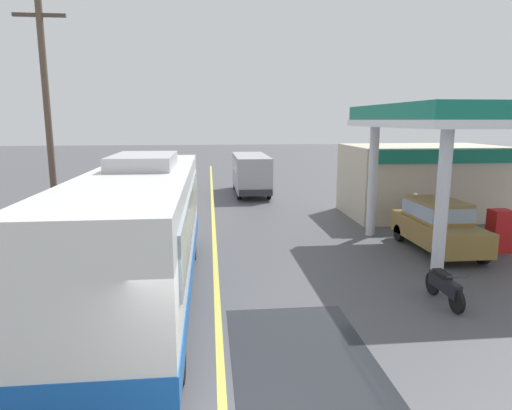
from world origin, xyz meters
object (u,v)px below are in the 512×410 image
at_px(coach_bus_main, 142,235).
at_px(car_at_pump, 438,223).
at_px(minibus_opposing_lane, 251,171).
at_px(motorcycle_parked_forecourt, 444,286).
at_px(pedestrian_near_pump, 414,211).

relative_size(coach_bus_main, car_at_pump, 2.63).
xyz_separation_m(coach_bus_main, minibus_opposing_lane, (4.33, 16.58, -0.25)).
relative_size(motorcycle_parked_forecourt, pedestrian_near_pump, 1.08).
bearing_deg(pedestrian_near_pump, motorcycle_parked_forecourt, -109.34).
distance_m(motorcycle_parked_forecourt, pedestrian_near_pump, 7.42).
relative_size(minibus_opposing_lane, pedestrian_near_pump, 3.69).
distance_m(coach_bus_main, pedestrian_near_pump, 11.71).
relative_size(car_at_pump, minibus_opposing_lane, 0.69).
xyz_separation_m(motorcycle_parked_forecourt, pedestrian_near_pump, (2.45, 6.99, 0.49)).
height_order(motorcycle_parked_forecourt, pedestrian_near_pump, pedestrian_near_pump).
distance_m(coach_bus_main, motorcycle_parked_forecourt, 7.80).
height_order(coach_bus_main, minibus_opposing_lane, coach_bus_main).
height_order(coach_bus_main, motorcycle_parked_forecourt, coach_bus_main).
distance_m(car_at_pump, minibus_opposing_lane, 14.27).
bearing_deg(minibus_opposing_lane, car_at_pump, -67.72).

